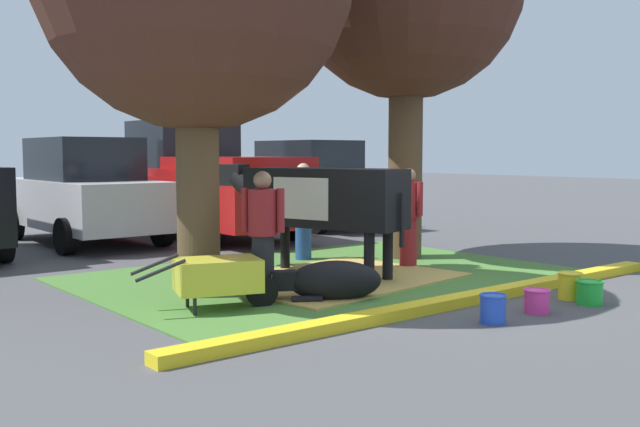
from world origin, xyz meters
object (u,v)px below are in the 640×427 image
(person_visitor_near, at_px, (303,209))
(person_handler, at_px, (409,215))
(cow_holstein, at_px, (318,198))
(wheelbarrow, at_px, (220,276))
(sedan_silver, at_px, (84,192))
(hatchback_white, at_px, (309,185))
(bucket_yellow, at_px, (570,285))
(person_visitor_far, at_px, (263,232))
(pickup_truck_black, at_px, (203,183))
(bucket_blue, at_px, (493,308))
(calf_lying, at_px, (332,281))
(bucket_pink, at_px, (537,300))
(bucket_green, at_px, (590,292))

(person_visitor_near, bearing_deg, person_handler, -64.87)
(cow_holstein, bearing_deg, wheelbarrow, -156.37)
(sedan_silver, xyz_separation_m, hatchback_white, (5.33, -0.22, 0.00))
(cow_holstein, distance_m, hatchback_white, 7.14)
(cow_holstein, relative_size, bucket_yellow, 9.50)
(person_visitor_near, height_order, hatchback_white, hatchback_white)
(sedan_silver, bearing_deg, wheelbarrow, -99.41)
(person_visitor_far, relative_size, pickup_truck_black, 0.28)
(person_handler, xyz_separation_m, hatchback_white, (2.71, 5.86, 0.18))
(person_handler, relative_size, bucket_blue, 5.01)
(calf_lying, xyz_separation_m, bucket_blue, (0.57, -1.88, -0.08))
(bucket_yellow, relative_size, pickup_truck_black, 0.06)
(calf_lying, distance_m, bucket_pink, 2.30)
(wheelbarrow, xyz_separation_m, sedan_silver, (1.13, 6.84, 0.60))
(bucket_yellow, height_order, sedan_silver, sedan_silver)
(bucket_yellow, bearing_deg, hatchback_white, 71.56)
(bucket_green, bearing_deg, bucket_pink, 171.11)
(bucket_yellow, bearing_deg, bucket_pink, -169.26)
(cow_holstein, xyz_separation_m, bucket_pink, (0.48, -3.20, -0.98))
(person_handler, height_order, hatchback_white, hatchback_white)
(cow_holstein, distance_m, bucket_blue, 3.36)
(pickup_truck_black, distance_m, hatchback_white, 2.97)
(cow_holstein, bearing_deg, bucket_blue, -95.21)
(sedan_silver, bearing_deg, calf_lying, -88.81)
(wheelbarrow, bearing_deg, bucket_pink, -40.83)
(person_visitor_far, distance_m, hatchback_white, 8.73)
(person_visitor_near, relative_size, sedan_silver, 0.36)
(bucket_pink, bearing_deg, hatchback_white, 66.62)
(cow_holstein, height_order, calf_lying, cow_holstein)
(calf_lying, relative_size, sedan_silver, 0.29)
(bucket_blue, distance_m, bucket_yellow, 1.72)
(bucket_blue, xyz_separation_m, bucket_yellow, (1.71, 0.18, 0.01))
(person_visitor_far, height_order, hatchback_white, hatchback_white)
(bucket_green, bearing_deg, hatchback_white, 71.61)
(cow_holstein, xyz_separation_m, person_handler, (1.61, -0.18, -0.31))
(bucket_green, height_order, pickup_truck_black, pickup_truck_black)
(calf_lying, height_order, sedan_silver, sedan_silver)
(bucket_pink, relative_size, bucket_yellow, 0.91)
(calf_lying, bearing_deg, person_visitor_near, 58.15)
(person_handler, xyz_separation_m, bucket_pink, (-1.13, -3.02, -0.66))
(person_visitor_near, xyz_separation_m, sedan_silver, (-1.86, 4.47, 0.14))
(calf_lying, distance_m, sedan_silver, 7.27)
(wheelbarrow, height_order, bucket_blue, wheelbarrow)
(cow_holstein, distance_m, calf_lying, 1.81)
(person_handler, height_order, bucket_pink, person_handler)
(bucket_pink, bearing_deg, bucket_blue, -179.59)
(bucket_pink, bearing_deg, calf_lying, 125.54)
(sedan_silver, bearing_deg, bucket_blue, -85.51)
(calf_lying, relative_size, person_visitor_far, 0.84)
(bucket_blue, bearing_deg, bucket_green, -4.47)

